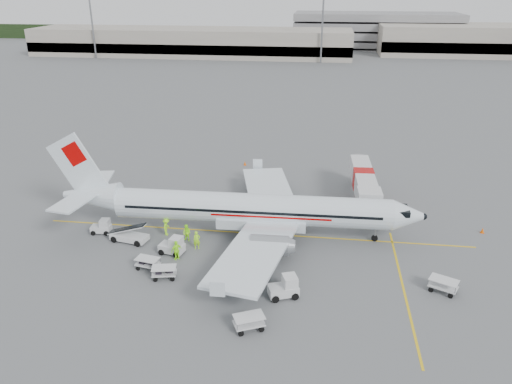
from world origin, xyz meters
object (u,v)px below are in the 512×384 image
aircraft (252,189)px  jet_bridge (363,186)px  tug_aft (101,226)px  tug_mid (172,245)px  belt_loader (129,229)px  tug_fore (283,287)px

aircraft → jet_bridge: aircraft is taller
aircraft → tug_aft: size_ratio=18.30×
jet_bridge → tug_mid: jet_bridge is taller
belt_loader → tug_fore: belt_loader is taller
belt_loader → tug_fore: bearing=-13.5°
belt_loader → tug_aft: bearing=171.1°
belt_loader → tug_aft: belt_loader is taller
jet_bridge → tug_fore: (-7.53, -20.40, -1.04)m
jet_bridge → tug_mid: (-18.65, -14.76, -1.09)m
aircraft → tug_fore: 11.93m
aircraft → tug_mid: aircraft is taller
jet_bridge → tug_aft: bearing=-158.9°
aircraft → tug_fore: bearing=-70.2°
belt_loader → tug_mid: 5.22m
jet_bridge → tug_mid: size_ratio=6.53×
aircraft → tug_aft: 16.18m
tug_aft → tug_fore: bearing=-29.7°
aircraft → belt_loader: bearing=-167.1°
tug_mid → tug_aft: tug_mid is taller
jet_bridge → tug_mid: bearing=-143.9°
tug_mid → belt_loader: bearing=171.6°
tug_fore → jet_bridge: bearing=49.6°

